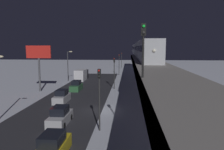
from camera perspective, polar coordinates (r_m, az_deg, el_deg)
ground_plane at (r=29.83m, az=-4.01°, el=-9.32°), size 240.00×240.00×0.00m
avenue_asphalt at (r=30.87m, az=-12.92°, el=-8.91°), size 11.00×82.73×0.01m
elevated_railway at (r=28.61m, az=10.61°, el=1.00°), size 5.00×82.73×6.27m
subway_train at (r=64.68m, az=7.28°, el=6.80°), size 2.94×74.07×3.40m
rail_signal at (r=16.21m, az=8.29°, el=8.91°), size 0.36×0.41×4.00m
sedan_silver at (r=25.30m, az=-13.58°, el=-10.72°), size 1.91×4.59×1.97m
sedan_green at (r=43.86m, az=-9.43°, el=-2.96°), size 1.80×4.42×1.97m
sedan_silver_2 at (r=34.85m, az=-13.17°, el=-5.71°), size 1.80×4.15×1.97m
sedan_yellow at (r=18.15m, az=-15.53°, el=-18.16°), size 1.80×4.68×1.97m
box_truck at (r=57.63m, az=-8.08°, el=0.06°), size 2.40×7.40×2.80m
traffic_light_near at (r=21.78m, az=-3.39°, el=-4.17°), size 0.32×0.44×6.40m
traffic_light_mid at (r=44.24m, az=0.60°, el=1.67°), size 0.32×0.44×6.40m
traffic_light_far at (r=66.92m, az=1.89°, el=3.57°), size 0.32×0.44×6.40m
traffic_light_distant at (r=89.65m, az=2.53°, el=4.51°), size 0.32×0.44×6.40m
commercial_billboard at (r=43.74m, az=-18.84°, el=4.68°), size 4.80×0.36×8.90m
street_lamp_far at (r=55.49m, az=-11.41°, el=3.31°), size 1.35×0.44×7.65m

